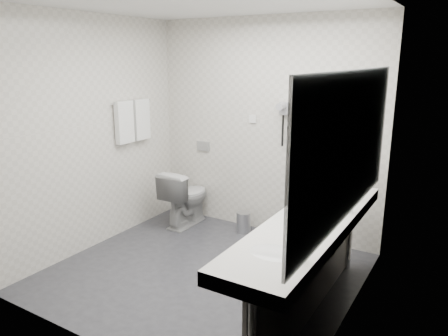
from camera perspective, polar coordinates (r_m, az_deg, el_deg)
The scene contains 30 objects.
floor at distance 4.32m, azimuth -2.82°, elevation -13.79°, with size 2.80×2.80×0.00m, color #2D2D33.
ceiling at distance 3.82m, azimuth -3.32°, elevation 21.32°, with size 2.80×2.80×0.00m, color silver.
wall_back at distance 4.99m, azimuth 5.42°, elevation 5.30°, with size 2.80×2.80×0.00m, color beige.
wall_front at distance 2.93m, azimuth -17.49°, elevation -1.94°, with size 2.80×2.80×0.00m, color beige.
wall_left at distance 4.80m, azimuth -17.04°, elevation 4.35°, with size 2.60×2.60×0.00m, color beige.
wall_right at distance 3.32m, azimuth 17.36°, elevation -0.04°, with size 2.60×2.60×0.00m, color beige.
vanity_counter at distance 3.35m, azimuth 11.32°, elevation -7.64°, with size 0.55×2.20×0.10m, color silver.
vanity_panel at distance 3.52m, azimuth 11.36°, elevation -14.13°, with size 0.03×2.15×0.75m, color gray.
vanity_post_far at distance 4.42m, azimuth 16.45°, elevation -8.32°, with size 0.06×0.06×0.75m, color silver.
mirror at distance 3.09m, azimuth 16.45°, elevation 2.78°, with size 0.02×2.20×1.05m, color #B2BCC6.
basin_near at distance 2.78m, azimuth 6.61°, elevation -11.43°, with size 0.40×0.31×0.05m, color silver.
basin_far at distance 3.92m, azimuth 14.65°, elevation -3.97°, with size 0.40×0.31×0.05m, color silver.
faucet_near at distance 2.68m, azimuth 10.52°, elevation -10.54°, with size 0.04×0.04×0.15m, color silver.
faucet_far at distance 3.85m, azimuth 17.51°, elevation -3.12°, with size 0.04×0.04×0.15m, color silver.
soap_bottle_a at distance 3.32m, azimuth 12.06°, elevation -5.89°, with size 0.05×0.05×0.11m, color white.
soap_bottle_b at distance 3.45m, azimuth 12.60°, elevation -5.41°, with size 0.06×0.06×0.08m, color white.
glass_left at distance 3.55m, azimuth 16.49°, elevation -4.98°, with size 0.05×0.05×0.10m, color silver.
glass_right at distance 3.60m, azimuth 15.32°, elevation -4.49°, with size 0.06×0.06×0.11m, color silver.
toilet at distance 5.36m, azimuth -5.13°, elevation -3.88°, with size 0.40×0.70×0.71m, color silver.
flush_plate at distance 5.45m, azimuth -2.79°, elevation 2.93°, with size 0.18×0.02×0.12m, color #B2B5BA.
pedal_bin at distance 5.17m, azimuth 2.64°, elevation -7.34°, with size 0.17×0.17×0.24m, color #B2B5BA.
bin_lid at distance 5.13m, azimuth 2.66°, elevation -6.02°, with size 0.17×0.17×0.01m, color #B2B5BA.
towel_rail at distance 5.10m, azimuth -12.29°, elevation 8.64°, with size 0.02×0.02×0.62m, color silver.
towel_near at distance 5.02m, azimuth -13.17°, elevation 5.97°, with size 0.07×0.24×0.48m, color white.
towel_far at distance 5.22m, azimuth -11.03°, elevation 6.40°, with size 0.07×0.24×0.48m, color white.
dryer_cradle at distance 4.83m, azimuth 8.02°, elevation 7.91°, with size 0.10×0.04×0.14m, color gray.
dryer_barrel at distance 4.76m, azimuth 7.70°, elevation 8.19°, with size 0.08×0.08×0.14m, color gray.
dryer_cord at distance 4.85m, azimuth 7.85°, elevation 4.96°, with size 0.02×0.02×0.35m, color black.
switch_plate_a at distance 5.03m, azimuth 3.84°, elevation 6.56°, with size 0.09×0.02×0.09m, color silver.
switch_plate_b at distance 4.75m, azimuth 11.38°, elevation 5.84°, with size 0.09×0.02×0.09m, color silver.
Camera 1 is at (2.15, -3.13, 2.05)m, focal length 34.20 mm.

